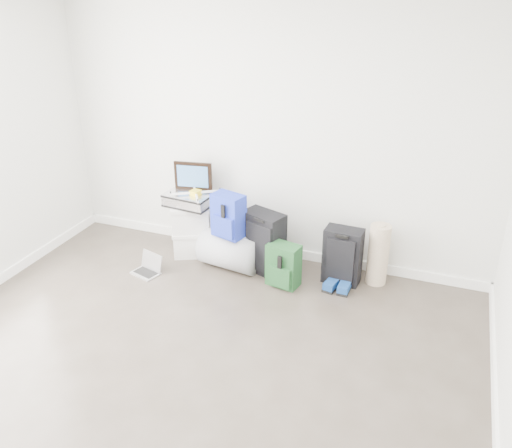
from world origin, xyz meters
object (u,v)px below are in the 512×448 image
at_px(boxes_stack, 192,229).
at_px(briefcase, 190,199).
at_px(carry_on, 342,256).
at_px(laptop, 148,268).
at_px(duffel_bag, 230,251).
at_px(large_suitcase, 263,242).

distance_m(boxes_stack, briefcase, 0.35).
xyz_separation_m(carry_on, laptop, (-1.86, -0.52, -0.23)).
height_order(briefcase, duffel_bag, briefcase).
height_order(duffel_bag, carry_on, carry_on).
bearing_deg(boxes_stack, carry_on, -24.98).
bearing_deg(boxes_stack, duffel_bag, -39.49).
relative_size(briefcase, duffel_bag, 0.78).
distance_m(briefcase, duffel_bag, 0.68).
relative_size(large_suitcase, carry_on, 1.13).
height_order(boxes_stack, carry_on, boxes_stack).
bearing_deg(briefcase, duffel_bag, -9.15).
bearing_deg(duffel_bag, large_suitcase, 18.07).
bearing_deg(boxes_stack, large_suitcase, -29.82).
bearing_deg(briefcase, boxes_stack, 0.00).
bearing_deg(laptop, briefcase, 82.79).
xyz_separation_m(briefcase, laptop, (-0.24, -0.53, -0.59)).
height_order(duffel_bag, large_suitcase, large_suitcase).
bearing_deg(boxes_stack, laptop, -138.96).
xyz_separation_m(boxes_stack, laptop, (-0.24, -0.53, -0.24)).
bearing_deg(boxes_stack, briefcase, 0.00).
relative_size(boxes_stack, laptop, 1.78).
height_order(boxes_stack, laptop, boxes_stack).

